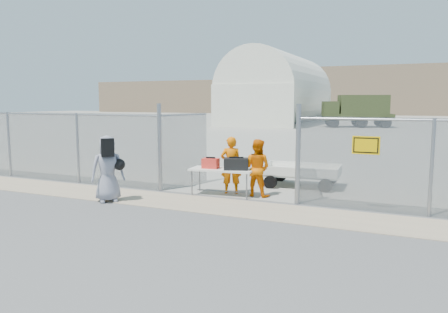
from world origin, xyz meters
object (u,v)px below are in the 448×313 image
at_px(folding_table, 222,182).
at_px(security_worker_left, 231,165).
at_px(visitor, 108,169).
at_px(security_worker_right, 257,168).
at_px(utility_trailer, 302,175).

height_order(folding_table, security_worker_left, security_worker_left).
bearing_deg(visitor, security_worker_left, -2.44).
distance_m(folding_table, security_worker_right, 1.03).
xyz_separation_m(folding_table, security_worker_left, (0.13, 0.31, 0.43)).
bearing_deg(visitor, folding_table, -5.20).
xyz_separation_m(visitor, utility_trailer, (4.04, 3.96, -0.50)).
bearing_deg(security_worker_right, folding_table, 23.13).
distance_m(visitor, utility_trailer, 5.68).
bearing_deg(folding_table, visitor, -147.38).
bearing_deg(utility_trailer, visitor, -138.87).
bearing_deg(utility_trailer, security_worker_right, -116.41).
height_order(security_worker_right, visitor, visitor).
bearing_deg(folding_table, security_worker_right, 10.85).
distance_m(security_worker_left, security_worker_right, 0.78).
distance_m(security_worker_right, utility_trailer, 2.02).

